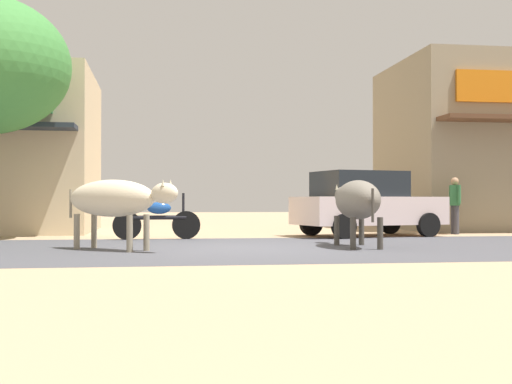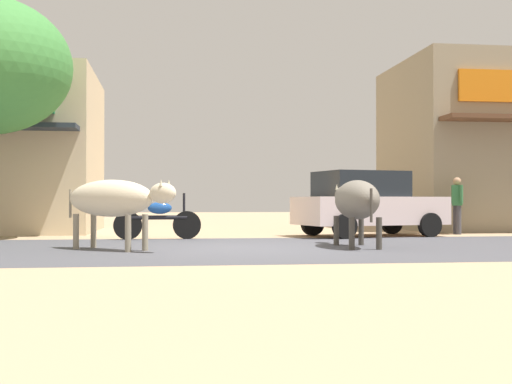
{
  "view_description": "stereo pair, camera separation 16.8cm",
  "coord_description": "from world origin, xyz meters",
  "px_view_note": "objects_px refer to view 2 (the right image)",
  "views": [
    {
      "loc": [
        -1.71,
        -12.66,
        0.9
      ],
      "look_at": [
        0.39,
        1.71,
        1.09
      ],
      "focal_mm": 47.24,
      "sensor_mm": 36.0,
      "label": 1
    },
    {
      "loc": [
        -1.55,
        -12.69,
        0.9
      ],
      "look_at": [
        0.39,
        1.71,
        1.09
      ],
      "focal_mm": 47.24,
      "sensor_mm": 36.0,
      "label": 2
    }
  ],
  "objects_px": {
    "cow_near_brown": "(113,199)",
    "pedestrian_by_shop": "(457,201)",
    "cow_far_dark": "(356,200)",
    "parked_hatchback_car": "(367,203)",
    "parked_motorcycle": "(159,219)"
  },
  "relations": [
    {
      "from": "parked_hatchback_car",
      "to": "pedestrian_by_shop",
      "type": "relative_size",
      "value": 2.6
    },
    {
      "from": "parked_hatchback_car",
      "to": "pedestrian_by_shop",
      "type": "distance_m",
      "value": 2.76
    },
    {
      "from": "parked_hatchback_car",
      "to": "parked_motorcycle",
      "type": "bearing_deg",
      "value": -172.35
    },
    {
      "from": "parked_motorcycle",
      "to": "cow_far_dark",
      "type": "relative_size",
      "value": 0.79
    },
    {
      "from": "cow_far_dark",
      "to": "pedestrian_by_shop",
      "type": "relative_size",
      "value": 1.67
    },
    {
      "from": "cow_far_dark",
      "to": "parked_hatchback_car",
      "type": "bearing_deg",
      "value": 70.02
    },
    {
      "from": "cow_near_brown",
      "to": "pedestrian_by_shop",
      "type": "xyz_separation_m",
      "value": [
        8.7,
        4.66,
        -0.04
      ]
    },
    {
      "from": "cow_near_brown",
      "to": "pedestrian_by_shop",
      "type": "distance_m",
      "value": 9.87
    },
    {
      "from": "parked_hatchback_car",
      "to": "cow_far_dark",
      "type": "height_order",
      "value": "parked_hatchback_car"
    },
    {
      "from": "parked_motorcycle",
      "to": "cow_far_dark",
      "type": "xyz_separation_m",
      "value": [
        3.81,
        -3.18,
        0.43
      ]
    },
    {
      "from": "cow_far_dark",
      "to": "pedestrian_by_shop",
      "type": "distance_m",
      "value": 6.09
    },
    {
      "from": "cow_far_dark",
      "to": "parked_motorcycle",
      "type": "bearing_deg",
      "value": 140.18
    },
    {
      "from": "cow_near_brown",
      "to": "cow_far_dark",
      "type": "distance_m",
      "value": 4.6
    },
    {
      "from": "cow_far_dark",
      "to": "pedestrian_by_shop",
      "type": "xyz_separation_m",
      "value": [
        4.1,
        4.51,
        -0.02
      ]
    },
    {
      "from": "cow_near_brown",
      "to": "parked_hatchback_car",
      "type": "bearing_deg",
      "value": 33.87
    }
  ]
}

